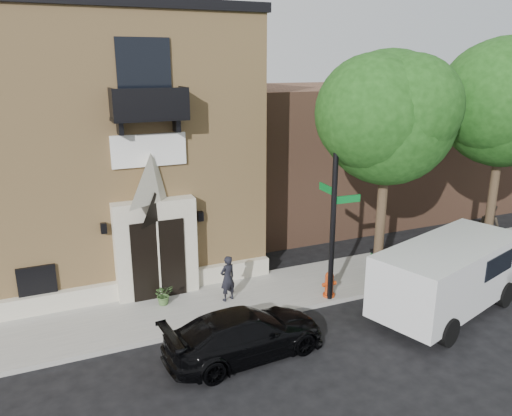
{
  "coord_description": "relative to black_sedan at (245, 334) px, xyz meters",
  "views": [
    {
      "loc": [
        -4.07,
        -12.29,
        7.51
      ],
      "look_at": [
        2.18,
        2.0,
        2.93
      ],
      "focal_mm": 35.0,
      "sensor_mm": 36.0,
      "label": 1
    }
  ],
  "objects": [
    {
      "name": "street_tree_left",
      "position": [
        5.69,
        1.85,
        5.23
      ],
      "size": [
        4.97,
        4.38,
        7.77
      ],
      "color": "#38281C",
      "rests_on": "sidewalk"
    },
    {
      "name": "street_sign",
      "position": [
        3.67,
        1.72,
        2.71
      ],
      "size": [
        1.01,
        1.01,
        6.35
      ],
      "rotation": [
        0.0,
        0.0,
        -0.04
      ],
      "color": "black",
      "rests_on": "sidewalk"
    },
    {
      "name": "planter",
      "position": [
        -1.35,
        3.45,
        -0.16
      ],
      "size": [
        0.67,
        0.6,
        0.66
      ],
      "primitive_type": "imported",
      "rotation": [
        0.0,
        0.0,
        0.16
      ],
      "color": "#446733",
      "rests_on": "sidewalk"
    },
    {
      "name": "church",
      "position": [
        -3.32,
        9.45,
        4.0
      ],
      "size": [
        12.2,
        11.01,
        9.3
      ],
      "color": "tan",
      "rests_on": "ground"
    },
    {
      "name": "fire_hydrant",
      "position": [
        3.71,
        1.84,
        -0.07
      ],
      "size": [
        0.49,
        0.39,
        0.85
      ],
      "color": "#B2380F",
      "rests_on": "sidewalk"
    },
    {
      "name": "ground",
      "position": [
        -0.34,
        1.5,
        -0.64
      ],
      "size": [
        120.0,
        120.0,
        0.0
      ],
      "primitive_type": "plane",
      "color": "black",
      "rests_on": "ground"
    },
    {
      "name": "sidewalk",
      "position": [
        0.66,
        3.0,
        -0.56
      ],
      "size": [
        42.0,
        3.0,
        0.15
      ],
      "primitive_type": "cube",
      "color": "gray",
      "rests_on": "ground"
    },
    {
      "name": "black_sedan",
      "position": [
        0.0,
        0.0,
        0.0
      ],
      "size": [
        4.52,
        2.17,
        1.27
      ],
      "primitive_type": "imported",
      "rotation": [
        0.0,
        0.0,
        1.66
      ],
      "color": "black",
      "rests_on": "ground"
    },
    {
      "name": "pedestrian_near",
      "position": [
        0.6,
        2.92,
        0.27
      ],
      "size": [
        0.63,
        0.5,
        1.5
      ],
      "primitive_type": "imported",
      "rotation": [
        0.0,
        0.0,
        3.44
      ],
      "color": "black",
      "rests_on": "sidewalk"
    },
    {
      "name": "cargo_van",
      "position": [
        6.83,
        -0.21,
        0.62
      ],
      "size": [
        5.86,
        3.71,
        2.24
      ],
      "rotation": [
        0.0,
        0.0,
        0.3
      ],
      "color": "silver",
      "rests_on": "ground"
    },
    {
      "name": "neighbour_building",
      "position": [
        11.66,
        10.5,
        2.56
      ],
      "size": [
        18.0,
        8.0,
        6.4
      ],
      "primitive_type": "cube",
      "color": "brown",
      "rests_on": "ground"
    },
    {
      "name": "street_tree_mid",
      "position": [
        10.69,
        1.85,
        5.56
      ],
      "size": [
        5.21,
        4.64,
        8.25
      ],
      "color": "#38281C",
      "rests_on": "sidewalk"
    },
    {
      "name": "pedestrian_far",
      "position": [
        12.01,
        3.07,
        0.45
      ],
      "size": [
        0.85,
        1.01,
        1.86
      ],
      "primitive_type": "imported",
      "rotation": [
        0.0,
        0.0,
        1.75
      ],
      "color": "#2C261F",
      "rests_on": "sidewalk"
    },
    {
      "name": "dumpster",
      "position": [
        6.54,
        1.95,
        0.08
      ],
      "size": [
        1.73,
        1.01,
        1.12
      ],
      "rotation": [
        0.0,
        0.0,
        -0.02
      ],
      "color": "#103B1D",
      "rests_on": "sidewalk"
    }
  ]
}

